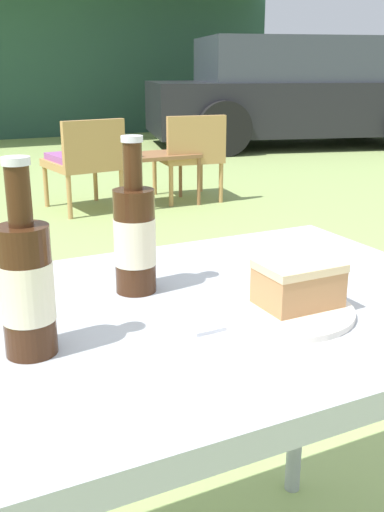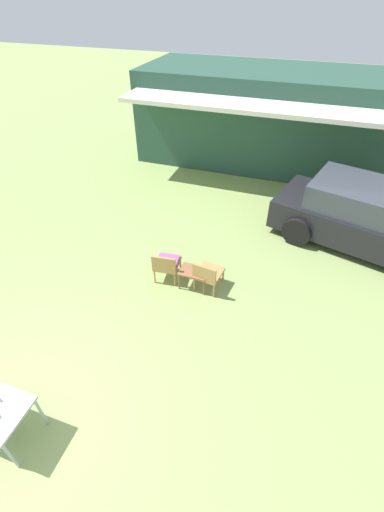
{
  "view_description": "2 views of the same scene",
  "coord_description": "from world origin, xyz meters",
  "px_view_note": "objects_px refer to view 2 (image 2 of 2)",
  "views": [
    {
      "loc": [
        -0.45,
        -0.8,
        1.09
      ],
      "look_at": [
        0.0,
        0.1,
        0.77
      ],
      "focal_mm": 42.0,
      "sensor_mm": 36.0,
      "label": 1
    },
    {
      "loc": [
        3.12,
        -1.19,
        5.01
      ],
      "look_at": [
        1.49,
        3.56,
        0.9
      ],
      "focal_mm": 24.0,
      "sensor_mm": 36.0,
      "label": 2
    }
  ],
  "objects_px": {
    "parked_car": "(365,218)",
    "wicker_chair_plain": "(208,274)",
    "garden_side_table": "(194,273)",
    "wicker_chair_cushioned": "(167,263)"
  },
  "relations": [
    {
      "from": "wicker_chair_cushioned",
      "to": "garden_side_table",
      "type": "relative_size",
      "value": 1.23
    },
    {
      "from": "parked_car",
      "to": "wicker_chair_plain",
      "type": "bearing_deg",
      "value": -122.19
    },
    {
      "from": "parked_car",
      "to": "garden_side_table",
      "type": "relative_size",
      "value": 7.68
    },
    {
      "from": "parked_car",
      "to": "wicker_chair_plain",
      "type": "height_order",
      "value": "parked_car"
    },
    {
      "from": "parked_car",
      "to": "wicker_chair_cushioned",
      "type": "relative_size",
      "value": 6.23
    },
    {
      "from": "parked_car",
      "to": "wicker_chair_cushioned",
      "type": "bearing_deg",
      "value": -129.75
    },
    {
      "from": "parked_car",
      "to": "wicker_chair_plain",
      "type": "xyz_separation_m",
      "value": [
        -2.97,
        -2.69,
        -0.3
      ]
    },
    {
      "from": "parked_car",
      "to": "garden_side_table",
      "type": "bearing_deg",
      "value": -124.49
    },
    {
      "from": "parked_car",
      "to": "wicker_chair_cushioned",
      "type": "height_order",
      "value": "parked_car"
    },
    {
      "from": "wicker_chair_cushioned",
      "to": "wicker_chair_plain",
      "type": "height_order",
      "value": "same"
    }
  ]
}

